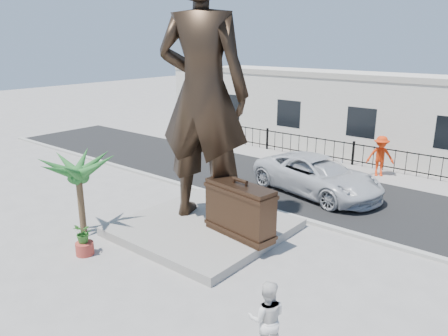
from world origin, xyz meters
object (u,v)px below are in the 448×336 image
at_px(tourist, 267,319).
at_px(statue, 203,94).
at_px(suitcase, 240,210).
at_px(car_white, 317,175).

bearing_deg(tourist, statue, -73.71).
relative_size(statue, tourist, 5.16).
height_order(statue, tourist, statue).
bearing_deg(statue, suitcase, 148.18).
xyz_separation_m(statue, suitcase, (1.98, -0.48, -3.54)).
bearing_deg(statue, tourist, 124.56).
relative_size(statue, car_white, 1.51).
relative_size(statue, suitcase, 3.55).
distance_m(suitcase, tourist, 5.30).
bearing_deg(suitcase, car_white, 101.63).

